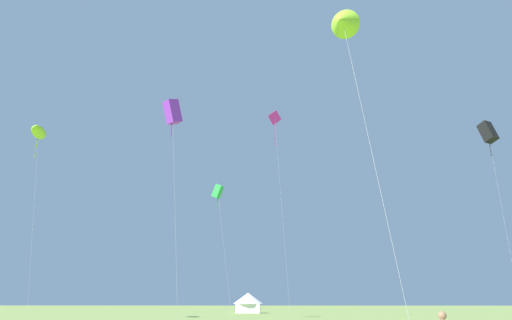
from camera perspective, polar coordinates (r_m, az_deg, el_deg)
The scene contains 7 objects.
kite_green_box at distance 54.52m, azimuth -4.89°, elevation -4.04°, with size 2.75×1.27×15.50m.
kite_lime_delta at distance 25.00m, azimuth 10.96°, elevation 16.86°, with size 2.68×2.99×16.91m.
kite_purple_box at distance 38.56m, azimuth -10.56°, elevation 6.00°, with size 2.35×1.76×18.24m.
kite_black_box at distance 66.11m, azimuth 27.38°, elevation 3.14°, with size 2.22×2.53×24.54m.
kite_lime_parafoil at distance 57.21m, azimuth -25.91°, elevation 3.17°, with size 3.67×4.17×21.12m.
kite_magenta_diamond at distance 59.01m, azimuth 2.43°, elevation 4.74°, with size 2.39×1.10×25.97m.
festival_tent_left at distance 79.23m, azimuth -1.01°, elevation -17.58°, with size 5.05×5.05×3.28m.
Camera 1 is at (1.11, -4.61, 1.98)m, focal length 31.47 mm.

